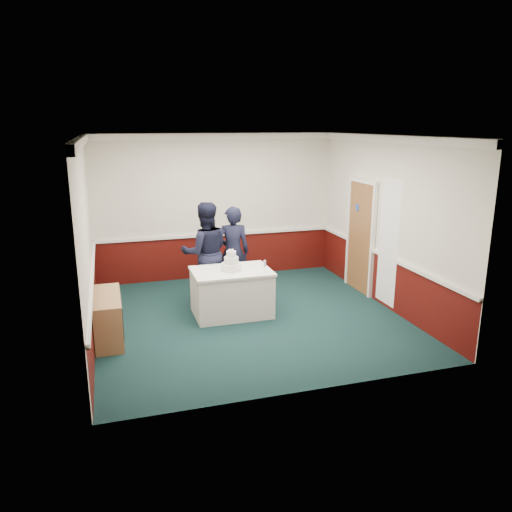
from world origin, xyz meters
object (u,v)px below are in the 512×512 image
object	(u,v)px
cake_table	(232,292)
sideboard	(108,317)
cake_knife	(233,273)
person_woman	(233,252)
wedding_cake	(231,264)
person_man	(205,253)
champagne_flute	(265,264)

from	to	relation	value
cake_table	sideboard	bearing A→B (deg)	-167.15
sideboard	cake_knife	bearing A→B (deg)	7.51
sideboard	cake_table	size ratio (longest dim) A/B	0.91
cake_table	person_woman	xyz separation A→B (m)	(0.26, 0.92, 0.46)
cake_table	wedding_cake	bearing A→B (deg)	90.00
cake_knife	sideboard	bearing A→B (deg)	-148.99
cake_table	person_man	world-z (taller)	person_man
wedding_cake	person_man	bearing A→B (deg)	109.88
sideboard	person_man	xyz separation A→B (m)	(1.75, 1.25, 0.57)
wedding_cake	person_woman	bearing A→B (deg)	74.27
cake_knife	champagne_flute	bearing A→B (deg)	14.92
wedding_cake	person_woman	size ratio (longest dim) A/B	0.21
wedding_cake	cake_knife	bearing A→B (deg)	-98.53
wedding_cake	champagne_flute	world-z (taller)	wedding_cake
cake_knife	person_woman	xyz separation A→B (m)	(0.29, 1.12, 0.07)
cake_knife	champagne_flute	xyz separation A→B (m)	(0.53, -0.08, 0.14)
cake_knife	wedding_cake	bearing A→B (deg)	104.97
person_man	sideboard	bearing A→B (deg)	37.40
champagne_flute	person_man	world-z (taller)	person_man
sideboard	person_woman	world-z (taller)	person_woman
wedding_cake	cake_knife	size ratio (longest dim) A/B	1.65
cake_table	wedding_cake	size ratio (longest dim) A/B	3.63
wedding_cake	champagne_flute	size ratio (longest dim) A/B	1.78
person_woman	person_man	bearing A→B (deg)	22.56
champagne_flute	person_woman	distance (m)	1.23
wedding_cake	person_man	distance (m)	0.84
sideboard	cake_table	bearing A→B (deg)	12.85
cake_table	champagne_flute	distance (m)	0.78
person_man	wedding_cake	bearing A→B (deg)	111.73
sideboard	cake_table	xyz separation A→B (m)	(2.03, 0.46, 0.05)
champagne_flute	cake_knife	bearing A→B (deg)	171.42
person_woman	cake_knife	bearing A→B (deg)	84.16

